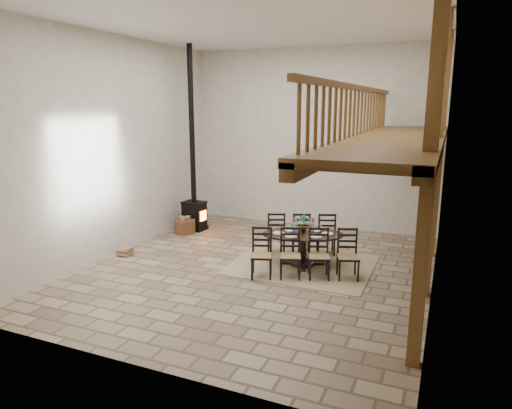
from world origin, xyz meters
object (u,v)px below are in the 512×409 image
at_px(wood_stove, 194,190).
at_px(log_stack, 125,252).
at_px(log_basket, 185,226).
at_px(dining_table, 303,250).

relative_size(wood_stove, log_stack, 15.76).
height_order(log_basket, log_stack, log_basket).
distance_m(dining_table, log_stack, 4.15).
bearing_deg(log_basket, dining_table, -18.64).
bearing_deg(log_basket, log_stack, -97.10).
distance_m(wood_stove, log_basket, 1.02).
height_order(wood_stove, log_stack, wood_stove).
height_order(wood_stove, log_basket, wood_stove).
bearing_deg(dining_table, wood_stove, 135.53).
relative_size(dining_table, wood_stove, 0.50).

